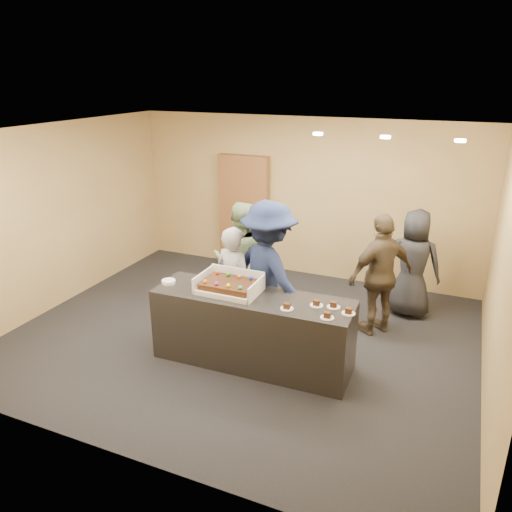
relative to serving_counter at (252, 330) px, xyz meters
name	(u,v)px	position (x,y,z in m)	size (l,w,h in m)	color
room	(241,242)	(-0.39, 0.55, 0.90)	(6.04, 6.00, 2.70)	black
serving_counter	(252,330)	(0.00, 0.00, 0.00)	(2.40, 0.70, 0.90)	black
storage_cabinet	(244,212)	(-1.46, 2.96, 0.56)	(0.92, 0.15, 2.02)	brown
cake_box	(230,287)	(-0.30, 0.03, 0.50)	(0.73, 0.51, 0.22)	white
sheet_cake	(229,284)	(-0.30, 0.00, 0.55)	(0.63, 0.43, 0.12)	#351E0C
plate_stack	(169,282)	(-1.11, -0.07, 0.47)	(0.17, 0.17, 0.04)	white
slice_a	(287,307)	(0.49, -0.16, 0.47)	(0.15, 0.15, 0.07)	white
slice_b	(317,304)	(0.77, 0.05, 0.47)	(0.15, 0.15, 0.07)	white
slice_c	(327,316)	(0.96, -0.19, 0.47)	(0.15, 0.15, 0.07)	white
slice_d	(334,305)	(0.96, 0.08, 0.47)	(0.15, 0.15, 0.07)	white
slice_e	(349,312)	(1.15, -0.01, 0.47)	(0.15, 0.15, 0.07)	white
person_server_grey	(234,285)	(-0.45, 0.45, 0.33)	(0.57, 0.38, 1.57)	#9B9BA0
person_sage_man	(241,260)	(-0.67, 1.13, 0.40)	(0.83, 0.64, 1.70)	gray
person_navy_man	(269,275)	(-0.01, 0.54, 0.51)	(1.24, 0.71, 1.92)	#182245
person_brown_extra	(381,275)	(1.25, 1.40, 0.39)	(0.98, 0.41, 1.68)	#4E3F2D
person_dark_suit	(413,264)	(1.58, 2.12, 0.34)	(0.77, 0.50, 1.59)	#232428
ceiling_spotlights	(385,137)	(1.21, 1.05, 2.22)	(1.72, 0.12, 0.03)	#FFEAC6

